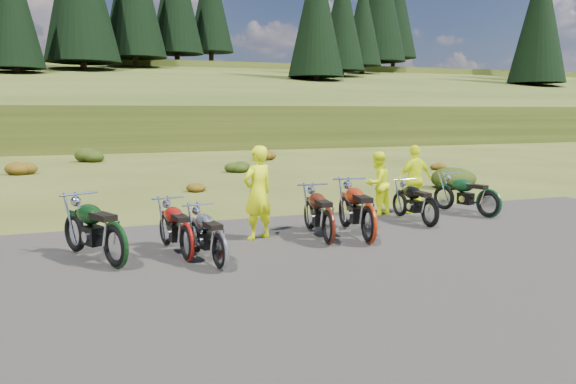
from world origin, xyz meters
name	(u,v)px	position (x,y,z in m)	size (l,w,h in m)	color
ground	(316,259)	(0.00, 0.00, 0.00)	(300.00, 300.00, 0.00)	#3D4617
gravel_pad	(370,293)	(0.00, -2.00, 0.00)	(20.00, 12.00, 0.04)	black
hill_slope	(120,137)	(0.00, 50.00, 0.00)	(300.00, 46.00, 3.00)	#2F4015
hill_plateau	(99,124)	(0.00, 110.00, 0.00)	(300.00, 90.00, 9.17)	#2F4015
conifer_21	(12,2)	(-9.00, 50.00, 12.56)	(5.28, 5.28, 14.00)	black
conifer_26	(316,11)	(21.00, 49.00, 13.37)	(6.16, 6.16, 16.00)	black
conifer_27	(342,16)	(27.00, 55.00, 14.06)	(5.72, 5.72, 15.00)	black
conifer_28	(363,21)	(33.00, 61.00, 14.76)	(5.28, 5.28, 14.00)	black
conifer_29	(380,0)	(39.00, 67.00, 18.97)	(7.92, 7.92, 20.00)	black
conifer_30	(394,5)	(45.00, 73.00, 19.66)	(7.48, 7.48, 19.00)	black
conifer_31	(540,18)	(51.00, 48.00, 14.18)	(7.04, 7.04, 18.00)	black
conifer_32	(541,22)	(57.00, 54.00, 14.87)	(6.60, 6.60, 17.00)	black
conifer_33	(542,25)	(63.00, 60.00, 15.56)	(6.16, 6.16, 16.00)	black
conifer_34	(542,28)	(69.00, 66.00, 16.26)	(5.72, 5.72, 15.00)	black
conifer_35	(543,30)	(75.00, 72.00, 16.95)	(5.28, 5.28, 14.00)	black
conifer_36	(544,19)	(81.00, 78.00, 20.16)	(7.92, 7.92, 20.00)	black
shrub_2	(20,166)	(-6.20, 16.60, 0.38)	(1.30, 1.30, 0.77)	#66350C
shrub_3	(91,153)	(-3.30, 21.90, 0.46)	(1.56, 1.56, 0.92)	black
shrub_4	(194,185)	(-0.40, 9.20, 0.23)	(0.77, 0.77, 0.45)	#66350C
shrub_5	(237,165)	(2.50, 14.50, 0.31)	(1.03, 1.03, 0.61)	black
shrub_6	(263,153)	(5.40, 19.80, 0.38)	(1.30, 1.30, 0.77)	#66350C
shrub_7	(455,174)	(8.30, 7.10, 0.46)	(1.56, 1.56, 0.92)	black
shrub_8	(435,165)	(11.20, 12.40, 0.23)	(0.77, 0.77, 0.45)	#66350C
motorcycle_1	(187,263)	(-2.20, 0.55, 0.00)	(1.93, 0.64, 1.01)	maroon
motorcycle_2	(116,270)	(-3.39, 0.53, 0.00)	(2.24, 0.75, 1.17)	black
motorcycle_3	(220,272)	(-1.79, -0.18, 0.00)	(1.87, 0.62, 0.98)	#9D9DA1
motorcycle_4	(328,246)	(0.62, 0.82, 0.00)	(2.07, 0.69, 1.09)	#48170C
motorcycle_5	(429,228)	(3.46, 1.56, 0.00)	(1.92, 0.64, 1.01)	black
motorcycle_6	(369,245)	(1.39, 0.61, 0.00)	(2.28, 0.76, 1.19)	#96240A
motorcycle_7	(488,219)	(5.47, 2.01, 0.00)	(2.00, 0.67, 1.05)	black
person_middle	(258,194)	(-0.52, 1.79, 0.96)	(0.70, 0.46, 1.92)	#D1E30B
person_right_a	(377,185)	(3.09, 3.32, 0.80)	(0.78, 0.61, 1.60)	#D1E30B
person_right_b	(415,180)	(4.14, 3.24, 0.87)	(1.02, 0.43, 1.75)	#D1E30B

